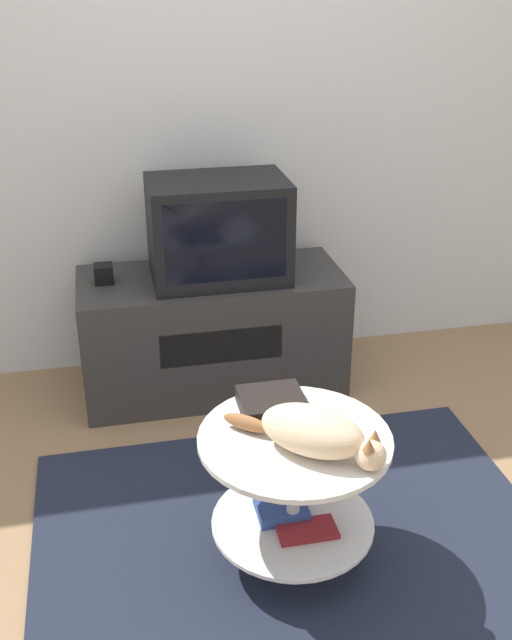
% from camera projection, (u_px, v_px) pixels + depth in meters
% --- Properties ---
extents(ground_plane, '(12.00, 12.00, 0.00)m').
position_uv_depth(ground_plane, '(295.00, 546.00, 2.59)').
color(ground_plane, '#93704C').
extents(wall_back, '(8.00, 0.05, 2.60)m').
position_uv_depth(wall_back, '(217.00, 92.00, 3.33)').
color(wall_back, silver).
rests_on(wall_back, ground_plane).
extents(rug, '(1.78, 1.38, 0.02)m').
position_uv_depth(rug, '(295.00, 544.00, 2.59)').
color(rug, '#1E2333').
rests_on(rug, ground_plane).
extents(tv_stand, '(1.18, 0.52, 0.56)m').
position_uv_depth(tv_stand, '(213.00, 332.00, 3.45)').
color(tv_stand, '#33302D').
rests_on(tv_stand, ground_plane).
extents(tv, '(0.59, 0.39, 0.44)m').
position_uv_depth(tv, '(218.00, 230.00, 3.23)').
color(tv, black).
rests_on(tv, tv_stand).
extents(speaker, '(0.08, 0.08, 0.08)m').
position_uv_depth(speaker, '(104.00, 274.00, 3.25)').
color(speaker, black).
rests_on(speaker, tv_stand).
extents(coffee_table, '(0.61, 0.61, 0.49)m').
position_uv_depth(coffee_table, '(293.00, 482.00, 2.39)').
color(coffee_table, '#B2B2B7').
rests_on(coffee_table, rug).
extents(dvd_box, '(0.21, 0.19, 0.06)m').
position_uv_depth(dvd_box, '(272.00, 403.00, 2.43)').
color(dvd_box, black).
rests_on(dvd_box, coffee_table).
extents(cat, '(0.43, 0.38, 0.14)m').
position_uv_depth(cat, '(314.00, 433.00, 2.21)').
color(cat, beige).
rests_on(cat, coffee_table).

